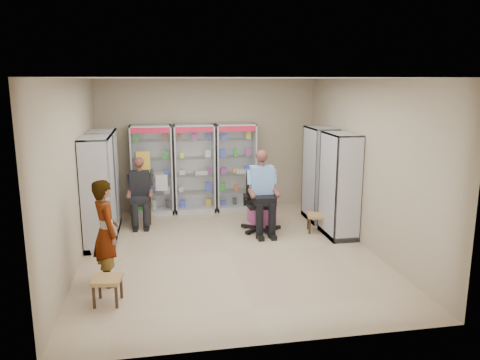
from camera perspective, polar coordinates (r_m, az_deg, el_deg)
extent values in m
plane|color=tan|center=(8.35, -1.44, -8.75)|extent=(6.00, 6.00, 0.00)
cube|color=tan|center=(10.88, -3.90, 4.31)|extent=(5.00, 0.02, 3.00)
cube|color=tan|center=(5.08, 3.66, -4.79)|extent=(5.00, 0.02, 3.00)
cube|color=tan|center=(7.96, -19.58, 0.75)|extent=(0.02, 6.00, 3.00)
cube|color=tan|center=(8.67, 15.07, 1.92)|extent=(0.02, 6.00, 3.00)
cube|color=silver|center=(7.80, -1.56, 12.31)|extent=(5.00, 6.00, 0.02)
cube|color=#A5A8AC|center=(10.63, -10.68, 1.21)|extent=(0.90, 0.50, 2.00)
cube|color=#B9BCC1|center=(10.66, -5.57, 1.40)|extent=(0.90, 0.50, 2.00)
cube|color=silver|center=(10.77, -0.53, 1.57)|extent=(0.90, 0.50, 2.00)
cube|color=#A4A7AB|center=(10.11, 9.71, 0.69)|extent=(0.90, 0.50, 2.00)
cube|color=#B3B6BB|center=(9.11, 12.04, -0.66)|extent=(0.90, 0.50, 2.00)
cube|color=#A3A5AA|center=(9.77, -16.16, -0.01)|extent=(0.90, 0.50, 2.00)
cube|color=silver|center=(8.71, -16.87, -1.51)|extent=(0.90, 0.50, 2.00)
cube|color=#301E12|center=(10.04, -12.01, -2.59)|extent=(0.42, 0.42, 0.94)
cube|color=black|center=(9.32, 2.52, -2.61)|extent=(0.66, 0.66, 1.21)
cube|color=#B14785|center=(9.93, 2.68, -3.90)|extent=(0.55, 0.53, 0.47)
cylinder|color=#562B07|center=(9.91, 2.96, -2.22)|extent=(0.07, 0.07, 0.11)
cube|color=olive|center=(9.47, 9.28, -5.18)|extent=(0.44, 0.44, 0.37)
cube|color=#AD9149|center=(6.74, -15.82, -12.82)|extent=(0.42, 0.42, 0.37)
imported|color=gray|center=(7.14, -16.01, -6.18)|extent=(0.56, 0.67, 1.58)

